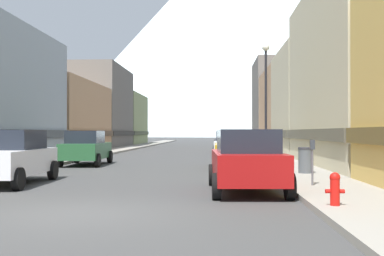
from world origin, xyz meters
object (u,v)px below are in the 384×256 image
object	(u,v)px
trash_bin_right	(306,160)
car_right_3	(227,142)
car_right_1	(234,149)
car_left_1	(86,148)
car_left_0	(10,157)
streetlamp_right	(266,85)
car_right_2	(229,144)
parking_meter_near	(312,156)
fire_hydrant_near	(335,188)
car_right_0	(247,160)

from	to	relation	value
trash_bin_right	car_right_3	bearing A→B (deg)	96.87
car_right_1	car_left_1	bearing A→B (deg)	168.66
car_left_0	streetlamp_right	bearing A→B (deg)	41.14
car_right_2	trash_bin_right	bearing A→B (deg)	-79.38
car_left_0	trash_bin_right	xyz separation A→B (m)	(10.15, 3.08, -0.26)
car_left_0	streetlamp_right	size ratio (longest dim) A/B	0.76
parking_meter_near	trash_bin_right	world-z (taller)	parking_meter_near
parking_meter_near	car_right_3	bearing A→B (deg)	94.38
fire_hydrant_near	streetlamp_right	xyz separation A→B (m)	(-0.10, 13.07, 3.46)
parking_meter_near	trash_bin_right	bearing A→B (deg)	82.01
fire_hydrant_near	streetlamp_right	size ratio (longest dim) A/B	0.12
car_left_0	trash_bin_right	world-z (taller)	car_left_0
car_left_0	car_right_3	bearing A→B (deg)	72.57
car_left_0	car_right_2	bearing A→B (deg)	65.52
car_left_0	streetlamp_right	distance (m)	12.54
car_right_1	car_right_3	world-z (taller)	same
car_left_1	car_right_3	distance (m)	16.86
streetlamp_right	parking_meter_near	bearing A→B (deg)	-87.51
car_right_1	parking_meter_near	size ratio (longest dim) A/B	3.31
car_right_1	car_right_3	bearing A→B (deg)	89.99
car_left_1	parking_meter_near	world-z (taller)	car_left_1
car_right_1	trash_bin_right	xyz separation A→B (m)	(2.55, -4.57, -0.26)
car_right_2	parking_meter_near	bearing A→B (deg)	-83.77
car_right_0	trash_bin_right	world-z (taller)	car_right_0
car_right_2	parking_meter_near	distance (m)	17.99
fire_hydrant_near	car_right_0	bearing A→B (deg)	115.79
car_left_1	car_right_3	size ratio (longest dim) A/B	1.00
car_right_0	fire_hydrant_near	size ratio (longest dim) A/B	6.35
car_left_1	car_right_1	world-z (taller)	same
car_left_0	car_left_1	xyz separation A→B (m)	(0.00, 9.17, 0.00)
car_right_0	trash_bin_right	size ratio (longest dim) A/B	4.56
car_right_2	car_right_3	distance (m)	7.53
car_left_1	streetlamp_right	world-z (taller)	streetlamp_right
car_right_1	streetlamp_right	size ratio (longest dim) A/B	0.75
car_left_0	car_right_2	size ratio (longest dim) A/B	1.00
car_left_1	parking_meter_near	xyz separation A→B (m)	(9.55, -10.36, 0.11)
fire_hydrant_near	trash_bin_right	size ratio (longest dim) A/B	0.72
car_left_1	fire_hydrant_near	xyz separation A→B (m)	(9.25, -14.25, -0.37)
car_left_1	fire_hydrant_near	world-z (taller)	car_left_1
car_left_0	car_right_0	size ratio (longest dim) A/B	1.00
car_right_2	car_right_1	bearing A→B (deg)	-89.98
car_right_2	car_right_3	size ratio (longest dim) A/B	1.00
car_right_0	streetlamp_right	bearing A→B (deg)	80.90
car_right_3	fire_hydrant_near	world-z (taller)	car_right_3
trash_bin_right	streetlamp_right	bearing A→B (deg)	101.49
trash_bin_right	parking_meter_near	bearing A→B (deg)	-97.99
parking_meter_near	car_right_2	bearing A→B (deg)	96.23
trash_bin_right	car_left_1	bearing A→B (deg)	149.03
car_left_0	streetlamp_right	xyz separation A→B (m)	(9.15, 8.00, 3.09)
car_left_1	car_right_0	world-z (taller)	same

